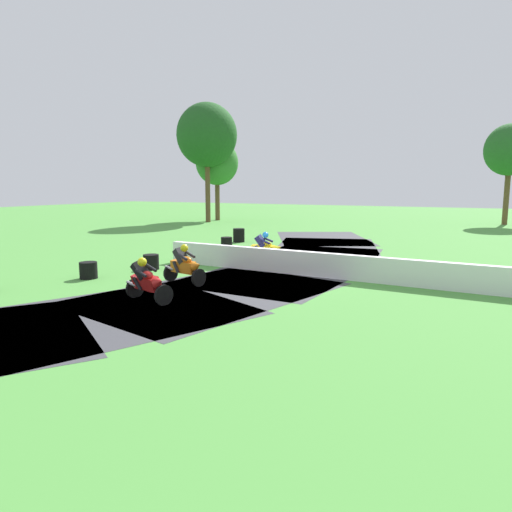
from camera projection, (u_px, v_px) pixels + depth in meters
The scene contains 14 objects.
ground_plane at pixel (284, 273), 18.02m from camera, with size 120.00×120.00×0.00m, color #4C933D.
track_asphalt at pixel (250, 269), 18.76m from camera, with size 11.39×33.38×0.01m.
safety_barrier at pixel (426, 274), 15.37m from camera, with size 0.30×21.08×0.90m, color white.
motorcycle_lead_red at pixel (147, 281), 13.42m from camera, with size 1.69×1.12×1.43m.
motorcycle_chase_orange at pixel (185, 265), 15.87m from camera, with size 1.71×0.96×1.42m.
motorcycle_trailing_yellow at pixel (264, 248), 20.05m from camera, with size 1.68×0.83×1.42m.
tire_stack_mid_a at pixel (88, 270), 16.92m from camera, with size 0.63×0.63×0.60m.
tire_stack_mid_b at pixel (151, 262), 18.75m from camera, with size 0.62×0.62×0.60m.
tire_stack_far at pixel (204, 252), 21.50m from camera, with size 0.69×0.69×0.60m.
tire_stack_extra_a at pixel (227, 243), 25.02m from camera, with size 0.60×0.60×0.60m.
tire_stack_extra_b at pixel (239, 235), 27.76m from camera, with size 0.68×0.68×0.80m.
tree_far_left at pixel (207, 135), 41.63m from camera, with size 5.37×5.37×10.56m.
tree_far_right at pixel (217, 163), 44.25m from camera, with size 4.01×4.01×7.54m.
tree_mid_rise at pixel (510, 150), 39.10m from camera, with size 4.09×4.09×8.41m.
Camera 1 is at (7.02, -16.31, 3.34)m, focal length 32.94 mm.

